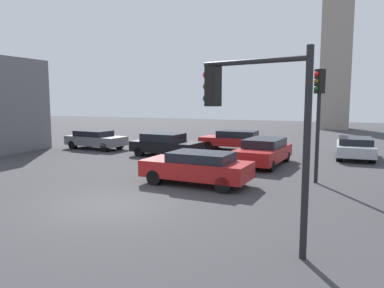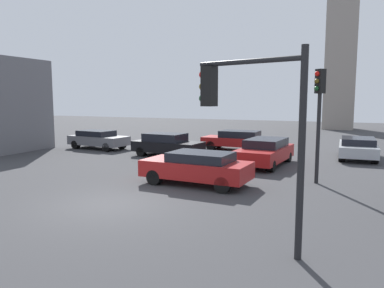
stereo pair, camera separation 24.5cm
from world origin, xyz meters
TOP-DOWN VIEW (x-y plane):
  - ground_plane at (0.00, 0.00)m, footprint 103.33×103.33m
  - traffic_light_0 at (6.11, 6.14)m, footprint 0.45×0.48m
  - traffic_light_2 at (5.20, -1.59)m, footprint 2.76×0.89m
  - car_0 at (1.56, 3.86)m, footprint 4.60×2.16m
  - car_1 at (7.76, 13.98)m, footprint 2.17×4.67m
  - car_2 at (-9.34, 11.33)m, footprint 4.52×2.27m
  - car_3 at (-3.15, 10.21)m, footprint 4.48×2.27m
  - car_5 at (0.04, 14.73)m, footprint 4.74×2.00m
  - car_6 at (3.14, 9.57)m, footprint 2.43×4.94m
  - skyline_tower at (5.76, 37.42)m, footprint 3.42×3.42m

SIDE VIEW (x-z plane):
  - ground_plane at x=0.00m, z-range 0.00..0.00m
  - car_1 at x=7.76m, z-range 0.05..1.33m
  - car_2 at x=-9.34m, z-range 0.05..1.37m
  - car_5 at x=0.04m, z-range 0.05..1.42m
  - car_0 at x=1.56m, z-range 0.06..1.44m
  - car_3 at x=-3.15m, z-range 0.03..1.47m
  - car_6 at x=3.14m, z-range 0.04..1.47m
  - traffic_light_2 at x=5.20m, z-range 0.96..5.66m
  - traffic_light_0 at x=6.11m, z-range 0.96..5.76m
  - skyline_tower at x=5.76m, z-range 0.00..26.33m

